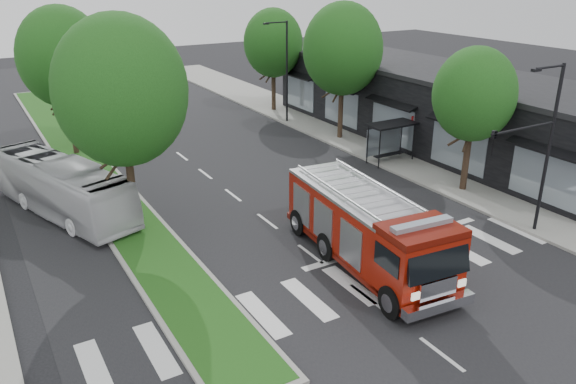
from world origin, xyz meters
The scene contains 14 objects.
ground centered at (0.00, 0.00, 0.00)m, with size 140.00×140.00×0.00m, color black.
sidewalk_right centered at (12.50, 10.00, 0.07)m, with size 5.00×80.00×0.15m, color gray.
median centered at (-6.00, 18.00, 0.08)m, with size 3.00×50.00×0.15m.
storefront_row centered at (17.00, 10.00, 2.50)m, with size 8.00×30.00×5.00m, color black.
bus_shelter centered at (11.20, 8.15, 2.04)m, with size 3.20×1.60×2.61m.
tree_right_near centered at (11.50, 2.00, 5.51)m, with size 4.40×4.40×8.05m.
tree_right_mid centered at (11.50, 14.00, 6.49)m, with size 5.60×5.60×9.72m.
tree_right_far centered at (11.50, 24.00, 5.84)m, with size 5.00×5.00×8.73m.
tree_median_near centered at (-6.00, 6.00, 6.81)m, with size 5.80×5.80×10.16m.
tree_median_far centered at (-6.00, 20.00, 6.49)m, with size 5.60×5.60×9.72m.
streetlight_right_near centered at (9.61, -3.50, 4.67)m, with size 4.08×0.22×8.00m.
streetlight_right_far centered at (10.35, 20.00, 4.48)m, with size 2.11×0.20×8.00m.
fire_engine centered at (1.60, -1.85, 1.63)m, with size 3.79×10.00×3.39m.
city_bus centered at (-8.50, 10.19, 1.46)m, with size 2.46×10.49×2.92m, color silver.
Camera 1 is at (-11.99, -18.44, 11.82)m, focal length 35.00 mm.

